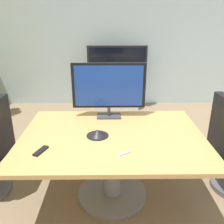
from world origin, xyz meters
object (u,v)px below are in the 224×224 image
(tv_monitor, at_px, (109,87))
(wall_display_unit, at_px, (117,88))
(remote_control, at_px, (41,151))
(conference_table, at_px, (112,150))
(conference_phone, at_px, (97,133))

(tv_monitor, bearing_deg, wall_display_unit, 85.72)
(tv_monitor, distance_m, remote_control, 1.07)
(conference_table, distance_m, wall_display_unit, 2.76)
(tv_monitor, relative_size, conference_phone, 3.82)
(conference_table, xyz_separation_m, conference_phone, (-0.15, -0.02, 0.21))
(conference_table, height_order, tv_monitor, tv_monitor)
(wall_display_unit, distance_m, remote_control, 3.18)
(conference_phone, bearing_deg, conference_table, 7.54)
(tv_monitor, height_order, remote_control, tv_monitor)
(conference_table, relative_size, conference_phone, 8.32)
(conference_phone, xyz_separation_m, remote_control, (-0.49, -0.30, -0.02))
(wall_display_unit, distance_m, conference_phone, 2.80)
(conference_table, xyz_separation_m, tv_monitor, (-0.03, 0.49, 0.53))
(tv_monitor, distance_m, conference_phone, 0.62)
(tv_monitor, xyz_separation_m, wall_display_unit, (0.17, 2.26, -0.65))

